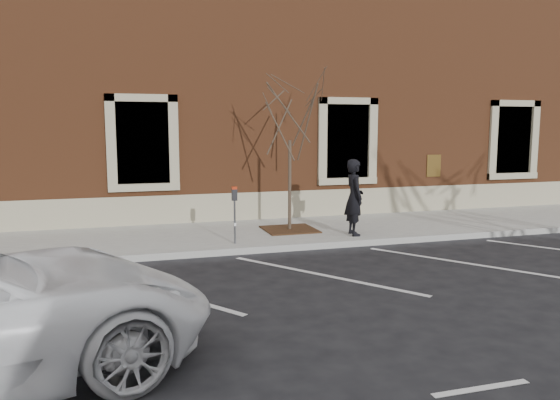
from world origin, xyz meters
name	(u,v)px	position (x,y,z in m)	size (l,w,h in m)	color
ground	(287,250)	(0.00, 0.00, 0.00)	(120.00, 120.00, 0.00)	#28282B
sidewalk_near	(267,233)	(0.00, 1.75, 0.07)	(40.00, 3.50, 0.15)	#B6B5AB
curb_near	(288,248)	(0.00, -0.05, 0.07)	(40.00, 0.12, 0.15)	#9E9E99
parking_stripes	(322,275)	(0.00, -2.20, 0.00)	(28.00, 4.40, 0.01)	silver
building_civic	(222,94)	(0.00, 7.74, 4.00)	(40.00, 8.62, 8.00)	brown
man	(354,197)	(1.92, 0.57, 1.10)	(0.69, 0.45, 1.90)	black
parking_meter	(235,204)	(-1.15, 0.42, 1.07)	(0.12, 0.09, 1.33)	#595B60
tree_grate	(290,229)	(0.58, 1.64, 0.17)	(1.32, 1.32, 0.03)	#412315
sapling	(290,115)	(0.58, 1.64, 3.13)	(2.55, 2.55, 4.26)	#403126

